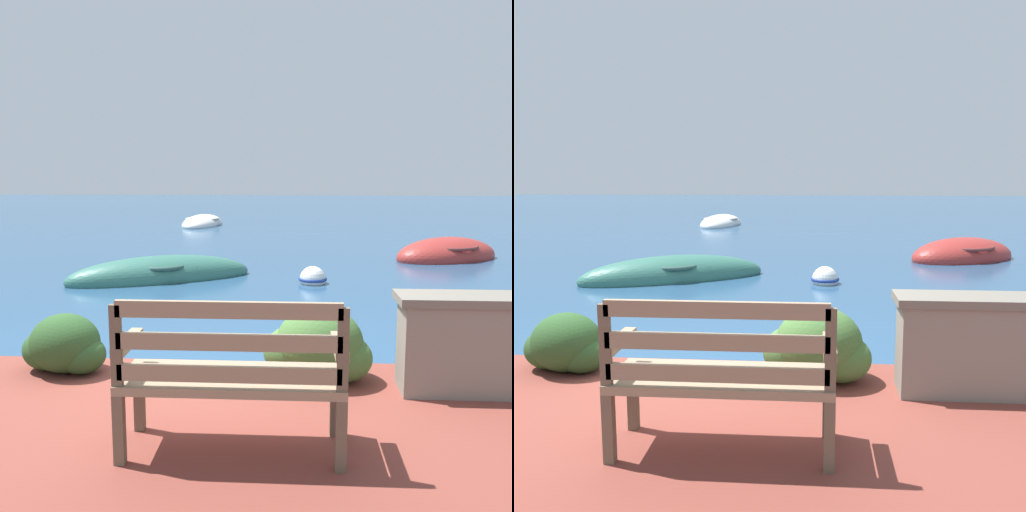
% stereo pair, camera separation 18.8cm
% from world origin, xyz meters
% --- Properties ---
extents(ground_plane, '(80.00, 80.00, 0.00)m').
position_xyz_m(ground_plane, '(0.00, 0.00, 0.00)').
color(ground_plane, navy).
extents(park_bench, '(1.28, 0.48, 0.93)m').
position_xyz_m(park_bench, '(0.48, -1.61, 0.70)').
color(park_bench, brown).
rests_on(park_bench, patio_terrace).
extents(hedge_clump_left, '(0.70, 0.50, 0.48)m').
position_xyz_m(hedge_clump_left, '(-1.01, -0.35, 0.43)').
color(hedge_clump_left, '#284C23').
rests_on(hedge_clump_left, patio_terrace).
extents(hedge_clump_centre, '(0.84, 0.61, 0.57)m').
position_xyz_m(hedge_clump_centre, '(1.02, -0.39, 0.47)').
color(hedge_clump_centre, '#426B33').
rests_on(hedge_clump_centre, patio_terrace).
extents(rowboat_nearest, '(3.24, 2.29, 0.72)m').
position_xyz_m(rowboat_nearest, '(-1.39, 4.74, 0.06)').
color(rowboat_nearest, '#336B5B').
rests_on(rowboat_nearest, ground_plane).
extents(rowboat_mid, '(2.71, 2.22, 0.81)m').
position_xyz_m(rowboat_mid, '(4.07, 7.37, 0.07)').
color(rowboat_mid, '#9E2D28').
rests_on(rowboat_mid, ground_plane).
extents(rowboat_far, '(1.52, 2.92, 0.64)m').
position_xyz_m(rowboat_far, '(-2.22, 14.64, 0.06)').
color(rowboat_far, silver).
rests_on(rowboat_far, ground_plane).
extents(mooring_buoy, '(0.47, 0.47, 0.43)m').
position_xyz_m(mooring_buoy, '(1.17, 4.56, 0.07)').
color(mooring_buoy, white).
rests_on(mooring_buoy, ground_plane).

